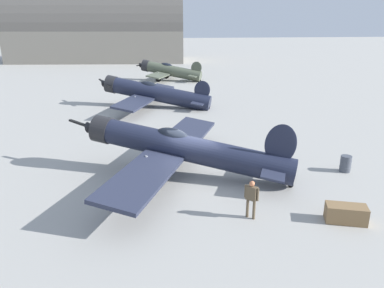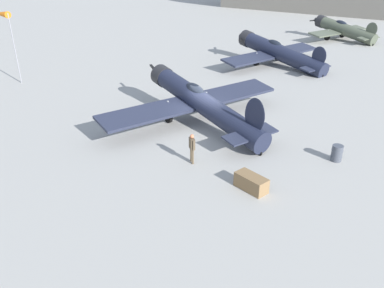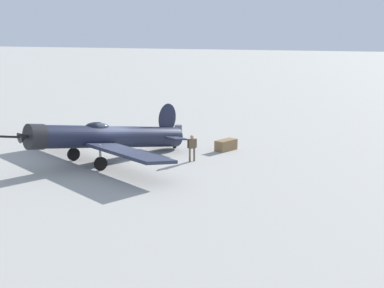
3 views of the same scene
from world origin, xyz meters
TOP-DOWN VIEW (x-y plane):
  - ground_plane at (0.00, 0.00)m, footprint 400.00×400.00m
  - airplane_foreground at (0.50, -0.23)m, footprint 11.62×12.77m
  - airplane_mid_apron at (0.93, -17.42)m, footprint 10.85×12.31m
  - airplane_far_line at (-2.28, -34.49)m, footprint 9.22×10.17m
  - ground_crew_mechanic at (-1.70, 4.66)m, footprint 0.48×0.48m
  - equipment_crate at (-5.40, 5.58)m, footprint 1.74×1.24m
  - fuel_drum at (-8.34, 0.65)m, footprint 0.62×0.62m
  - windsock_mast at (19.51, -0.74)m, footprint 2.37×0.78m

SIDE VIEW (x-z plane):
  - ground_plane at x=0.00m, z-range 0.00..0.00m
  - equipment_crate at x=-5.40m, z-range 0.00..0.73m
  - fuel_drum at x=-8.34m, z-range 0.00..0.90m
  - ground_crew_mechanic at x=-1.70m, z-range 0.17..1.83m
  - airplane_mid_apron at x=0.93m, z-range -0.25..2.92m
  - airplane_far_line at x=-2.28m, z-range -0.06..2.84m
  - airplane_foreground at x=0.50m, z-range -0.11..3.16m
  - windsock_mast at x=19.51m, z-range 2.49..8.45m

